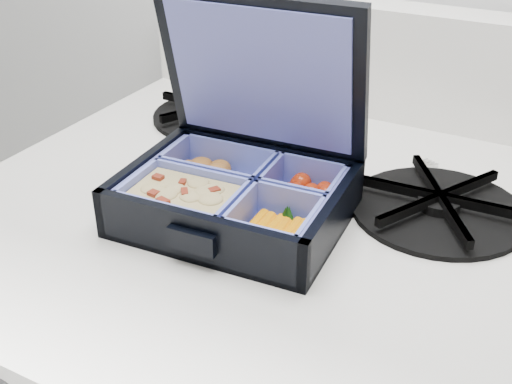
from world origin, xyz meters
The scene contains 4 objects.
bento_box centered at (0.15, 1.62, 0.94)m, with size 0.21×0.16×0.05m, color black, non-canonical shape.
burner_grate centered at (0.32, 1.73, 0.93)m, with size 0.17×0.17×0.03m, color black.
burner_grate_rear centered at (0.01, 1.83, 0.93)m, with size 0.17×0.17×0.02m, color black.
fork centered at (0.25, 1.72, 0.92)m, with size 0.02×0.18×0.01m, color silver, non-canonical shape.
Camera 1 is at (0.42, 1.15, 1.26)m, focal length 45.00 mm.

